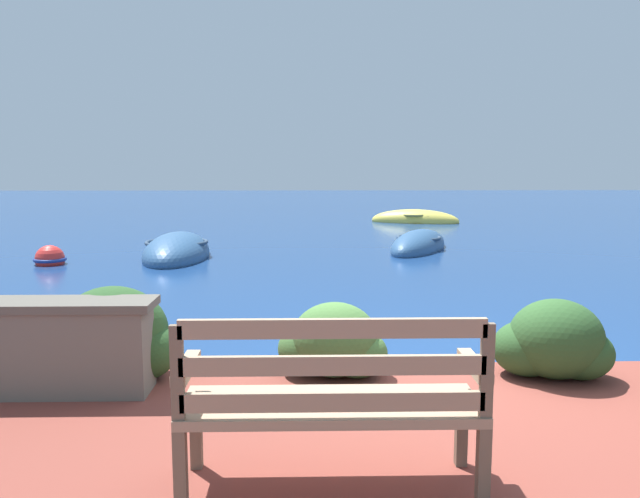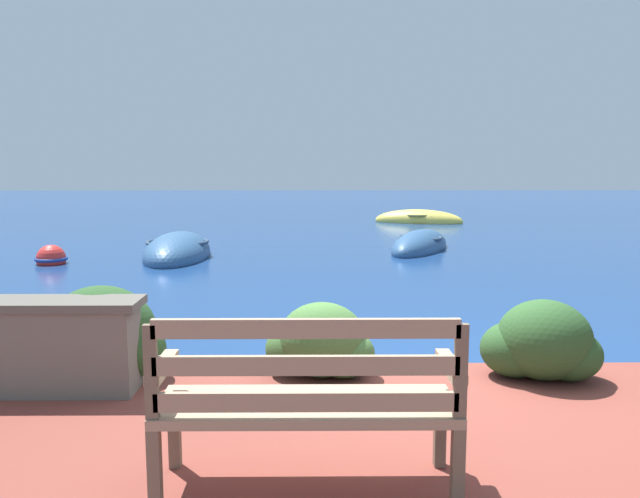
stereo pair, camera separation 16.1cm
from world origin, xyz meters
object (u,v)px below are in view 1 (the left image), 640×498
object	(u,v)px
rowboat_far	(415,221)
mooring_buoy	(50,259)
park_bench	(331,399)
rowboat_nearest	(177,254)
rowboat_mid	(419,247)

from	to	relation	value
rowboat_far	mooring_buoy	bearing A→B (deg)	-117.26
park_bench	mooring_buoy	bearing A→B (deg)	119.37
mooring_buoy	rowboat_far	bearing A→B (deg)	45.07
mooring_buoy	park_bench	bearing A→B (deg)	-60.45
rowboat_nearest	rowboat_far	bearing A→B (deg)	-41.28
rowboat_mid	rowboat_nearest	bearing A→B (deg)	-53.31
rowboat_nearest	rowboat_far	size ratio (longest dim) A/B	1.01
park_bench	rowboat_mid	xyz separation A→B (m)	(2.33, 10.47, -0.64)
rowboat_far	park_bench	bearing A→B (deg)	-83.59
mooring_buoy	rowboat_mid	bearing A→B (deg)	14.39
rowboat_mid	rowboat_far	bearing A→B (deg)	-163.79
park_bench	rowboat_mid	bearing A→B (deg)	77.28
park_bench	rowboat_nearest	xyz separation A→B (m)	(-2.71, 9.46, -0.63)
rowboat_mid	mooring_buoy	size ratio (longest dim) A/B	4.90
park_bench	rowboat_far	world-z (taller)	park_bench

